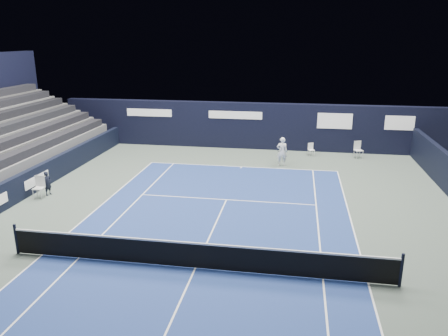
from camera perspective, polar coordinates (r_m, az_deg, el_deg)
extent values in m
plane|color=#47554D|center=(16.48, -2.16, -9.57)|extent=(48.00, 48.00, 0.00)
cube|color=navy|center=(14.76, -3.77, -12.95)|extent=(10.97, 23.77, 0.01)
cube|color=white|center=(28.44, 11.34, 2.32)|extent=(0.46, 0.45, 0.03)
cube|color=white|center=(28.53, 11.24, 2.83)|extent=(0.34, 0.15, 0.43)
cylinder|color=white|center=(28.68, 11.49, 2.04)|extent=(0.02, 0.02, 0.38)
cylinder|color=white|center=(28.56, 10.92, 2.01)|extent=(0.02, 0.02, 0.38)
cylinder|color=white|center=(28.42, 11.72, 1.89)|extent=(0.02, 0.02, 0.38)
cylinder|color=white|center=(28.30, 11.14, 1.86)|extent=(0.02, 0.02, 0.38)
cube|color=white|center=(28.53, 11.24, 2.97)|extent=(0.30, 0.17, 0.27)
cube|color=silver|center=(28.60, 17.18, 2.21)|extent=(0.60, 0.59, 0.04)
cube|color=silver|center=(28.72, 17.03, 2.87)|extent=(0.45, 0.20, 0.56)
cylinder|color=silver|center=(28.92, 17.31, 1.85)|extent=(0.03, 0.03, 0.49)
cylinder|color=silver|center=(28.73, 16.60, 1.81)|extent=(0.03, 0.03, 0.49)
cylinder|color=silver|center=(28.60, 17.67, 1.65)|extent=(0.03, 0.03, 0.49)
cylinder|color=silver|center=(28.41, 16.96, 1.62)|extent=(0.03, 0.03, 0.49)
cube|color=silver|center=(22.29, -23.06, -2.45)|extent=(0.50, 0.48, 0.04)
cube|color=silver|center=(22.38, -22.90, -1.58)|extent=(0.47, 0.07, 0.55)
cylinder|color=silver|center=(22.43, -22.32, -2.91)|extent=(0.03, 0.03, 0.49)
cylinder|color=silver|center=(22.61, -23.22, -2.86)|extent=(0.03, 0.03, 0.49)
cylinder|color=silver|center=(22.12, -22.75, -3.23)|extent=(0.03, 0.03, 0.49)
cylinder|color=silver|center=(22.30, -23.66, -3.18)|extent=(0.03, 0.03, 0.49)
imported|color=black|center=(22.55, -22.04, -1.87)|extent=(0.38, 0.48, 1.17)
cube|color=white|center=(25.59, 2.29, 0.17)|extent=(10.97, 0.06, 0.00)
cube|color=white|center=(14.64, 18.32, -14.08)|extent=(0.06, 23.77, 0.00)
cube|color=white|center=(16.77, -22.66, -10.44)|extent=(0.06, 23.77, 0.00)
cube|color=white|center=(14.48, 12.81, -13.98)|extent=(0.06, 23.77, 0.00)
cube|color=white|center=(16.12, -18.44, -11.10)|extent=(0.06, 23.77, 0.00)
cube|color=white|center=(20.45, 0.32, -4.15)|extent=(8.23, 0.06, 0.00)
cube|color=white|center=(14.75, -3.77, -12.93)|extent=(0.06, 12.80, 0.00)
cube|color=white|center=(25.45, 2.25, 0.08)|extent=(0.06, 0.30, 0.00)
cylinder|color=black|center=(14.56, 22.16, -12.25)|extent=(0.10, 0.10, 1.10)
cylinder|color=black|center=(17.03, -25.51, -8.37)|extent=(0.10, 0.10, 1.10)
cube|color=black|center=(14.54, -3.80, -11.38)|extent=(12.80, 0.03, 0.86)
cube|color=white|center=(14.33, -3.84, -9.80)|extent=(12.80, 0.05, 0.06)
cube|color=black|center=(29.68, 3.47, 5.54)|extent=(26.00, 0.60, 3.10)
cube|color=silver|center=(30.76, -9.75, 7.14)|extent=(3.20, 0.02, 0.50)
cube|color=silver|center=(29.35, 1.47, 6.92)|extent=(3.60, 0.02, 0.50)
cube|color=silver|center=(29.21, 14.26, 5.97)|extent=(2.20, 0.02, 1.00)
cube|color=silver|center=(29.81, 21.97, 5.48)|extent=(1.80, 0.02, 0.90)
cube|color=black|center=(23.30, -23.58, -1.42)|extent=(0.30, 22.00, 1.20)
cube|color=silver|center=(23.21, -23.23, -1.44)|extent=(0.02, 2.00, 0.45)
cube|color=#515154|center=(24.36, -23.58, -0.11)|extent=(0.90, 16.00, 1.65)
cube|color=#4F4F51|center=(24.80, -25.39, 0.48)|extent=(0.90, 16.00, 2.10)
cube|color=#535356|center=(25.27, -27.13, 1.06)|extent=(0.90, 16.00, 2.55)
cube|color=black|center=(24.11, -23.86, 2.22)|extent=(0.63, 15.20, 0.40)
cube|color=black|center=(24.52, -25.75, 3.29)|extent=(0.63, 15.20, 0.40)
imported|color=white|center=(25.81, 7.58, 2.14)|extent=(0.67, 0.47, 1.72)
cylinder|color=black|center=(25.48, 7.23, 2.40)|extent=(0.03, 0.29, 0.13)
torus|color=black|center=(25.21, 7.21, 2.48)|extent=(0.30, 0.13, 0.29)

